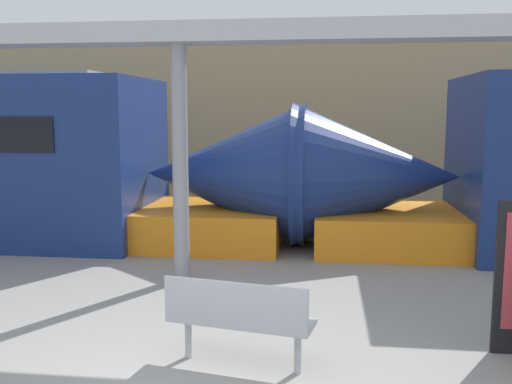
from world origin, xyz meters
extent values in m
cube|color=tan|center=(0.00, 12.10, 2.50)|extent=(56.00, 0.20, 5.00)
cone|color=navy|center=(2.12, 6.53, 1.32)|extent=(3.00, 2.63, 2.63)
cube|color=orange|center=(2.41, 6.53, 0.35)|extent=(2.70, 2.46, 0.70)
cone|color=navy|center=(-0.64, 6.53, 1.32)|extent=(3.00, 2.63, 2.63)
cube|color=orange|center=(-0.93, 6.53, 0.35)|extent=(2.70, 2.46, 0.70)
cube|color=#ADB2B7|center=(0.43, 1.30, 0.46)|extent=(1.48, 0.71, 0.04)
cube|color=#ADB2B7|center=(0.39, 1.11, 0.69)|extent=(1.40, 0.31, 0.42)
cylinder|color=#ADB2B7|center=(-0.13, 1.41, 0.22)|extent=(0.07, 0.07, 0.44)
cylinder|color=#ADB2B7|center=(0.99, 1.19, 0.22)|extent=(0.07, 0.07, 0.44)
cylinder|color=gray|center=(-0.87, 4.06, 1.71)|extent=(0.23, 0.23, 3.42)
cube|color=#B7B7BC|center=(-0.87, 4.06, 3.56)|extent=(28.00, 0.60, 0.28)
camera|label=1|loc=(1.21, -3.96, 2.47)|focal=40.00mm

